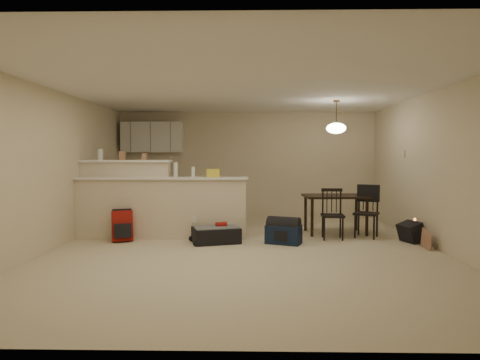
{
  "coord_description": "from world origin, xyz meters",
  "views": [
    {
      "loc": [
        0.05,
        -6.62,
        1.46
      ],
      "look_at": [
        -0.1,
        0.7,
        1.05
      ],
      "focal_mm": 32.0,
      "sensor_mm": 36.0,
      "label": 1
    }
  ],
  "objects_px": {
    "black_daypack": "(411,233)",
    "dining_chair_near": "(333,214)",
    "red_backpack": "(122,226)",
    "navy_duffel": "(284,234)",
    "dining_chair_far": "(366,212)",
    "pendant_lamp": "(336,128)",
    "suitcase": "(216,235)",
    "dining_table": "(335,200)"
  },
  "relations": [
    {
      "from": "suitcase",
      "to": "black_daypack",
      "type": "bearing_deg",
      "value": -15.53
    },
    {
      "from": "red_backpack",
      "to": "navy_duffel",
      "type": "height_order",
      "value": "red_backpack"
    },
    {
      "from": "dining_chair_near",
      "to": "navy_duffel",
      "type": "height_order",
      "value": "dining_chair_near"
    },
    {
      "from": "dining_chair_far",
      "to": "black_daypack",
      "type": "xyz_separation_m",
      "value": [
        0.64,
        -0.42,
        -0.29
      ]
    },
    {
      "from": "suitcase",
      "to": "red_backpack",
      "type": "bearing_deg",
      "value": 158.99
    },
    {
      "from": "pendant_lamp",
      "to": "dining_chair_near",
      "type": "distance_m",
      "value": 1.66
    },
    {
      "from": "suitcase",
      "to": "dining_chair_far",
      "type": "bearing_deg",
      "value": -6.13
    },
    {
      "from": "red_backpack",
      "to": "black_daypack",
      "type": "relative_size",
      "value": 1.39
    },
    {
      "from": "navy_duffel",
      "to": "pendant_lamp",
      "type": "bearing_deg",
      "value": 64.14
    },
    {
      "from": "dining_chair_far",
      "to": "suitcase",
      "type": "bearing_deg",
      "value": -142.82
    },
    {
      "from": "dining_chair_near",
      "to": "black_daypack",
      "type": "distance_m",
      "value": 1.33
    },
    {
      "from": "dining_table",
      "to": "suitcase",
      "type": "relative_size",
      "value": 1.58
    },
    {
      "from": "pendant_lamp",
      "to": "black_daypack",
      "type": "height_order",
      "value": "pendant_lamp"
    },
    {
      "from": "pendant_lamp",
      "to": "dining_chair_near",
      "type": "xyz_separation_m",
      "value": [
        -0.16,
        -0.57,
        -1.55
      ]
    },
    {
      "from": "red_backpack",
      "to": "navy_duffel",
      "type": "distance_m",
      "value": 2.76
    },
    {
      "from": "suitcase",
      "to": "red_backpack",
      "type": "height_order",
      "value": "red_backpack"
    },
    {
      "from": "dining_chair_far",
      "to": "black_daypack",
      "type": "bearing_deg",
      "value": -7.3
    },
    {
      "from": "dining_table",
      "to": "black_daypack",
      "type": "height_order",
      "value": "dining_table"
    },
    {
      "from": "dining_table",
      "to": "dining_chair_far",
      "type": "distance_m",
      "value": 0.65
    },
    {
      "from": "suitcase",
      "to": "dining_chair_near",
      "type": "bearing_deg",
      "value": -7.33
    },
    {
      "from": "black_daypack",
      "to": "dining_chair_near",
      "type": "bearing_deg",
      "value": 60.22
    },
    {
      "from": "black_daypack",
      "to": "red_backpack",
      "type": "bearing_deg",
      "value": 71.41
    },
    {
      "from": "pendant_lamp",
      "to": "red_backpack",
      "type": "relative_size",
      "value": 1.19
    },
    {
      "from": "pendant_lamp",
      "to": "red_backpack",
      "type": "distance_m",
      "value": 4.26
    },
    {
      "from": "suitcase",
      "to": "red_backpack",
      "type": "xyz_separation_m",
      "value": [
        -1.62,
        0.1,
        0.13
      ]
    },
    {
      "from": "dining_table",
      "to": "dining_chair_far",
      "type": "height_order",
      "value": "dining_chair_far"
    },
    {
      "from": "pendant_lamp",
      "to": "suitcase",
      "type": "bearing_deg",
      "value": -157.0
    },
    {
      "from": "dining_chair_far",
      "to": "red_backpack",
      "type": "relative_size",
      "value": 1.77
    },
    {
      "from": "dining_table",
      "to": "pendant_lamp",
      "type": "height_order",
      "value": "pendant_lamp"
    },
    {
      "from": "pendant_lamp",
      "to": "red_backpack",
      "type": "height_order",
      "value": "pendant_lamp"
    },
    {
      "from": "dining_chair_near",
      "to": "suitcase",
      "type": "relative_size",
      "value": 1.16
    },
    {
      "from": "dining_table",
      "to": "pendant_lamp",
      "type": "distance_m",
      "value": 1.35
    },
    {
      "from": "dining_chair_near",
      "to": "red_backpack",
      "type": "relative_size",
      "value": 1.7
    },
    {
      "from": "dining_chair_far",
      "to": "navy_duffel",
      "type": "distance_m",
      "value": 1.66
    },
    {
      "from": "dining_table",
      "to": "dining_chair_far",
      "type": "relative_size",
      "value": 1.31
    },
    {
      "from": "dining_chair_far",
      "to": "navy_duffel",
      "type": "bearing_deg",
      "value": -133.18
    },
    {
      "from": "dining_chair_far",
      "to": "black_daypack",
      "type": "relative_size",
      "value": 2.46
    },
    {
      "from": "dining_table",
      "to": "dining_chair_near",
      "type": "distance_m",
      "value": 0.62
    },
    {
      "from": "dining_chair_near",
      "to": "navy_duffel",
      "type": "relative_size",
      "value": 1.56
    },
    {
      "from": "dining_chair_far",
      "to": "navy_duffel",
      "type": "height_order",
      "value": "dining_chair_far"
    },
    {
      "from": "pendant_lamp",
      "to": "black_daypack",
      "type": "distance_m",
      "value": 2.29
    },
    {
      "from": "pendant_lamp",
      "to": "suitcase",
      "type": "xyz_separation_m",
      "value": [
        -2.18,
        -0.93,
        -1.86
      ]
    }
  ]
}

